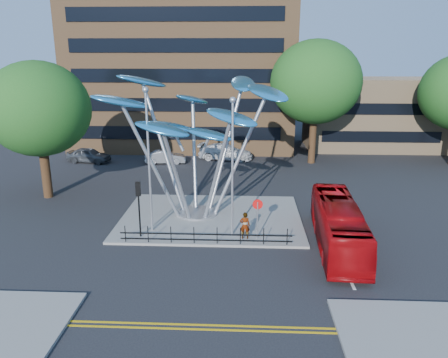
# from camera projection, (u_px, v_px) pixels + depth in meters

# --- Properties ---
(ground) EXTENTS (120.00, 120.00, 0.00)m
(ground) POSITION_uv_depth(u_px,v_px,m) (221.00, 259.00, 23.72)
(ground) COLOR black
(ground) RESTS_ON ground
(traffic_island) EXTENTS (12.00, 9.00, 0.15)m
(traffic_island) POSITION_uv_depth(u_px,v_px,m) (211.00, 217.00, 29.50)
(traffic_island) COLOR slate
(traffic_island) RESTS_ON ground
(double_yellow_near) EXTENTS (40.00, 0.12, 0.01)m
(double_yellow_near) POSITION_uv_depth(u_px,v_px,m) (213.00, 325.00, 17.97)
(double_yellow_near) COLOR gold
(double_yellow_near) RESTS_ON ground
(double_yellow_far) EXTENTS (40.00, 0.12, 0.01)m
(double_yellow_far) POSITION_uv_depth(u_px,v_px,m) (213.00, 330.00, 17.68)
(double_yellow_far) COLOR gold
(double_yellow_far) RESTS_ON ground
(brick_tower) EXTENTS (25.00, 15.00, 30.00)m
(brick_tower) POSITION_uv_depth(u_px,v_px,m) (184.00, 15.00, 50.50)
(brick_tower) COLOR brown
(brick_tower) RESTS_ON ground
(low_building_near) EXTENTS (15.00, 8.00, 8.00)m
(low_building_near) POSITION_uv_depth(u_px,v_px,m) (372.00, 113.00, 50.65)
(low_building_near) COLOR tan
(low_building_near) RESTS_ON ground
(tree_right) EXTENTS (8.80, 8.80, 12.11)m
(tree_right) POSITION_uv_depth(u_px,v_px,m) (316.00, 82.00, 42.21)
(tree_right) COLOR black
(tree_right) RESTS_ON ground
(tree_left) EXTENTS (7.60, 7.60, 10.32)m
(tree_left) POSITION_uv_depth(u_px,v_px,m) (38.00, 109.00, 32.06)
(tree_left) COLOR black
(tree_left) RESTS_ON ground
(leaf_sculpture) EXTENTS (12.72, 9.54, 9.51)m
(leaf_sculpture) POSITION_uv_depth(u_px,v_px,m) (195.00, 116.00, 28.31)
(leaf_sculpture) COLOR #9EA0A5
(leaf_sculpture) RESTS_ON traffic_island
(street_lamp_left) EXTENTS (0.36, 0.36, 8.80)m
(street_lamp_left) POSITION_uv_depth(u_px,v_px,m) (148.00, 148.00, 25.79)
(street_lamp_left) COLOR #9EA0A5
(street_lamp_left) RESTS_ON traffic_island
(street_lamp_right) EXTENTS (0.36, 0.36, 8.30)m
(street_lamp_right) POSITION_uv_depth(u_px,v_px,m) (232.00, 156.00, 25.16)
(street_lamp_right) COLOR #9EA0A5
(street_lamp_right) RESTS_ON traffic_island
(traffic_light_island) EXTENTS (0.28, 0.18, 3.42)m
(traffic_light_island) POSITION_uv_depth(u_px,v_px,m) (139.00, 198.00, 25.62)
(traffic_light_island) COLOR black
(traffic_light_island) RESTS_ON traffic_island
(no_entry_sign_island) EXTENTS (0.60, 0.10, 2.45)m
(no_entry_sign_island) POSITION_uv_depth(u_px,v_px,m) (258.00, 212.00, 25.54)
(no_entry_sign_island) COLOR #9EA0A5
(no_entry_sign_island) RESTS_ON traffic_island
(pedestrian_railing_front) EXTENTS (10.00, 0.06, 1.00)m
(pedestrian_railing_front) POSITION_uv_depth(u_px,v_px,m) (206.00, 237.00, 25.25)
(pedestrian_railing_front) COLOR black
(pedestrian_railing_front) RESTS_ON traffic_island
(red_bus) EXTENTS (2.77, 9.61, 2.64)m
(red_bus) POSITION_uv_depth(u_px,v_px,m) (338.00, 225.00, 24.94)
(red_bus) COLOR #98070A
(red_bus) RESTS_ON ground
(pedestrian) EXTENTS (0.60, 0.40, 1.65)m
(pedestrian) POSITION_uv_depth(u_px,v_px,m) (245.00, 225.00, 25.79)
(pedestrian) COLOR gray
(pedestrian) RESTS_ON traffic_island
(parked_car_left) EXTENTS (4.67, 2.51, 1.51)m
(parked_car_left) POSITION_uv_depth(u_px,v_px,m) (89.00, 155.00, 44.41)
(parked_car_left) COLOR #43474C
(parked_car_left) RESTS_ON ground
(parked_car_mid) EXTENTS (4.18, 1.93, 1.33)m
(parked_car_mid) POSITION_uv_depth(u_px,v_px,m) (165.00, 157.00, 43.99)
(parked_car_mid) COLOR #9DA0A5
(parked_car_mid) RESTS_ON ground
(parked_car_right) EXTENTS (5.90, 3.03, 1.64)m
(parked_car_right) POSITION_uv_depth(u_px,v_px,m) (225.00, 152.00, 45.59)
(parked_car_right) COLOR silver
(parked_car_right) RESTS_ON ground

